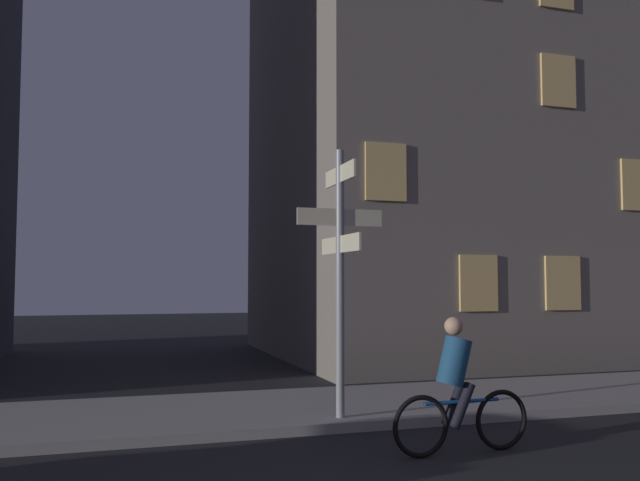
# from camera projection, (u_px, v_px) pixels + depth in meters

# --- Properties ---
(sidewalk_kerb) EXTENTS (40.00, 3.02, 0.14)m
(sidewalk_kerb) POSITION_uv_depth(u_px,v_px,m) (236.00, 412.00, 10.05)
(sidewalk_kerb) COLOR #9E9991
(sidewalk_kerb) RESTS_ON ground_plane
(signpost) EXTENTS (1.27, 1.62, 3.76)m
(signpost) POSITION_uv_depth(u_px,v_px,m) (340.00, 258.00, 9.48)
(signpost) COLOR gray
(signpost) RESTS_ON sidewalk_kerb
(cyclist) EXTENTS (1.82, 0.34, 1.61)m
(cyclist) POSITION_uv_depth(u_px,v_px,m) (458.00, 390.00, 7.92)
(cyclist) COLOR black
(cyclist) RESTS_ON ground_plane
(building_right_block) EXTENTS (10.60, 9.08, 14.43)m
(building_right_block) POSITION_uv_depth(u_px,v_px,m) (459.00, 104.00, 19.54)
(building_right_block) COLOR slate
(building_right_block) RESTS_ON ground_plane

